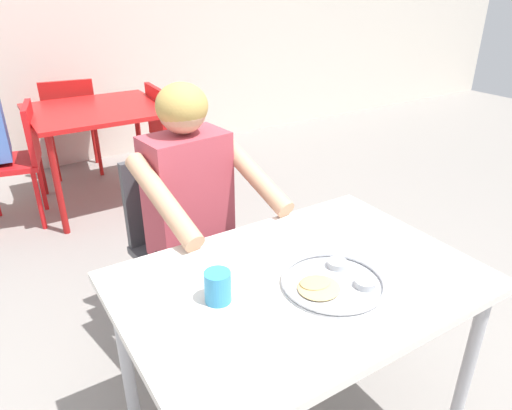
{
  "coord_description": "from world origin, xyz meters",
  "views": [
    {
      "loc": [
        -0.75,
        -0.89,
        1.56
      ],
      "look_at": [
        0.01,
        0.3,
        0.88
      ],
      "focal_mm": 32.69,
      "sensor_mm": 36.0,
      "label": 1
    }
  ],
  "objects_px": {
    "diner_foreground": "(200,207)",
    "chair_red_far": "(71,119)",
    "drinking_cup": "(218,286)",
    "table_background_red": "(98,119)",
    "chair_red_right": "(171,127)",
    "thali_tray": "(333,282)",
    "chair_foreground": "(178,235)",
    "chair_red_left": "(18,155)",
    "table_foreground": "(300,298)"
  },
  "relations": [
    {
      "from": "drinking_cup",
      "to": "chair_red_far",
      "type": "xyz_separation_m",
      "value": [
        0.24,
        3.1,
        -0.28
      ]
    },
    {
      "from": "thali_tray",
      "to": "chair_red_far",
      "type": "distance_m",
      "value": 3.22
    },
    {
      "from": "diner_foreground",
      "to": "chair_red_left",
      "type": "bearing_deg",
      "value": 105.4
    },
    {
      "from": "thali_tray",
      "to": "table_background_red",
      "type": "xyz_separation_m",
      "value": [
        -0.02,
        2.56,
        -0.09
      ]
    },
    {
      "from": "drinking_cup",
      "to": "diner_foreground",
      "type": "xyz_separation_m",
      "value": [
        0.23,
        0.59,
        -0.06
      ]
    },
    {
      "from": "table_background_red",
      "to": "chair_red_right",
      "type": "xyz_separation_m",
      "value": [
        0.57,
        0.04,
        -0.17
      ]
    },
    {
      "from": "chair_red_left",
      "to": "chair_red_right",
      "type": "distance_m",
      "value": 1.15
    },
    {
      "from": "chair_red_left",
      "to": "chair_foreground",
      "type": "bearing_deg",
      "value": -73.16
    },
    {
      "from": "table_background_red",
      "to": "chair_red_far",
      "type": "height_order",
      "value": "chair_red_far"
    },
    {
      "from": "chair_red_right",
      "to": "chair_red_far",
      "type": "xyz_separation_m",
      "value": [
        -0.64,
        0.61,
        0.02
      ]
    },
    {
      "from": "diner_foreground",
      "to": "chair_red_left",
      "type": "distance_m",
      "value": 1.87
    },
    {
      "from": "diner_foreground",
      "to": "table_background_red",
      "type": "height_order",
      "value": "diner_foreground"
    },
    {
      "from": "diner_foreground",
      "to": "table_background_red",
      "type": "relative_size",
      "value": 1.3
    },
    {
      "from": "chair_foreground",
      "to": "chair_red_left",
      "type": "distance_m",
      "value": 1.64
    },
    {
      "from": "thali_tray",
      "to": "diner_foreground",
      "type": "distance_m",
      "value": 0.72
    },
    {
      "from": "table_foreground",
      "to": "chair_foreground",
      "type": "relative_size",
      "value": 1.3
    },
    {
      "from": "diner_foreground",
      "to": "table_background_red",
      "type": "distance_m",
      "value": 1.85
    },
    {
      "from": "chair_red_far",
      "to": "diner_foreground",
      "type": "bearing_deg",
      "value": -90.23
    },
    {
      "from": "thali_tray",
      "to": "drinking_cup",
      "type": "relative_size",
      "value": 3.31
    },
    {
      "from": "chair_red_far",
      "to": "drinking_cup",
      "type": "bearing_deg",
      "value": -94.42
    },
    {
      "from": "drinking_cup",
      "to": "table_background_red",
      "type": "distance_m",
      "value": 2.46
    },
    {
      "from": "diner_foreground",
      "to": "chair_red_far",
      "type": "xyz_separation_m",
      "value": [
        0.01,
        2.5,
        -0.22
      ]
    },
    {
      "from": "chair_red_right",
      "to": "drinking_cup",
      "type": "bearing_deg",
      "value": -109.58
    },
    {
      "from": "chair_red_right",
      "to": "chair_foreground",
      "type": "bearing_deg",
      "value": -111.96
    },
    {
      "from": "thali_tray",
      "to": "table_background_red",
      "type": "distance_m",
      "value": 2.56
    },
    {
      "from": "diner_foreground",
      "to": "drinking_cup",
      "type": "bearing_deg",
      "value": -111.13
    },
    {
      "from": "chair_foreground",
      "to": "chair_red_left",
      "type": "relative_size",
      "value": 1.02
    },
    {
      "from": "table_foreground",
      "to": "drinking_cup",
      "type": "height_order",
      "value": "drinking_cup"
    },
    {
      "from": "chair_red_left",
      "to": "chair_red_right",
      "type": "height_order",
      "value": "chair_red_left"
    },
    {
      "from": "chair_foreground",
      "to": "chair_red_far",
      "type": "distance_m",
      "value": 2.28
    },
    {
      "from": "table_foreground",
      "to": "chair_red_right",
      "type": "relative_size",
      "value": 1.34
    },
    {
      "from": "table_foreground",
      "to": "thali_tray",
      "type": "relative_size",
      "value": 3.49
    },
    {
      "from": "chair_red_far",
      "to": "table_background_red",
      "type": "bearing_deg",
      "value": -84.0
    },
    {
      "from": "chair_red_right",
      "to": "chair_red_far",
      "type": "distance_m",
      "value": 0.89
    },
    {
      "from": "table_foreground",
      "to": "diner_foreground",
      "type": "xyz_separation_m",
      "value": [
        -0.04,
        0.63,
        0.07
      ]
    },
    {
      "from": "chair_foreground",
      "to": "diner_foreground",
      "type": "xyz_separation_m",
      "value": [
        0.02,
        -0.22,
        0.23
      ]
    },
    {
      "from": "thali_tray",
      "to": "chair_red_left",
      "type": "bearing_deg",
      "value": 103.31
    },
    {
      "from": "chair_red_far",
      "to": "chair_red_left",
      "type": "bearing_deg",
      "value": -125.12
    },
    {
      "from": "thali_tray",
      "to": "diner_foreground",
      "type": "relative_size",
      "value": 0.26
    },
    {
      "from": "thali_tray",
      "to": "chair_foreground",
      "type": "xyz_separation_m",
      "value": [
        -0.12,
        0.93,
        -0.25
      ]
    },
    {
      "from": "chair_red_right",
      "to": "thali_tray",
      "type": "bearing_deg",
      "value": -102.04
    },
    {
      "from": "thali_tray",
      "to": "chair_foreground",
      "type": "distance_m",
      "value": 0.98
    },
    {
      "from": "chair_foreground",
      "to": "chair_red_left",
      "type": "xyz_separation_m",
      "value": [
        -0.47,
        1.57,
        0.01
      ]
    },
    {
      "from": "table_foreground",
      "to": "chair_red_left",
      "type": "relative_size",
      "value": 1.33
    },
    {
      "from": "chair_red_right",
      "to": "chair_red_far",
      "type": "height_order",
      "value": "chair_red_far"
    },
    {
      "from": "chair_red_right",
      "to": "chair_red_far",
      "type": "bearing_deg",
      "value": 136.44
    },
    {
      "from": "diner_foreground",
      "to": "chair_red_right",
      "type": "distance_m",
      "value": 2.01
    },
    {
      "from": "chair_red_right",
      "to": "diner_foreground",
      "type": "bearing_deg",
      "value": -109.09
    },
    {
      "from": "table_background_red",
      "to": "table_foreground",
      "type": "bearing_deg",
      "value": -90.9
    },
    {
      "from": "diner_foreground",
      "to": "table_foreground",
      "type": "bearing_deg",
      "value": -86.37
    }
  ]
}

